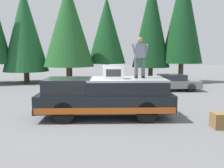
{
  "coord_description": "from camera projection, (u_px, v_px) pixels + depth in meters",
  "views": [
    {
      "loc": [
        -9.98,
        -0.56,
        2.7
      ],
      "look_at": [
        0.79,
        -0.9,
        1.35
      ],
      "focal_mm": 40.16,
      "sensor_mm": 36.0,
      "label": 1
    }
  ],
  "objects": [
    {
      "name": "conifer_left",
      "position": [
        151.0,
        23.0,
        23.11
      ],
      "size": [
        3.5,
        3.5,
        9.47
      ],
      "color": "#4C3826",
      "rests_on": "ground"
    },
    {
      "name": "ground_plane",
      "position": [
        91.0,
        119.0,
        10.22
      ],
      "size": [
        90.0,
        90.0,
        0.0
      ],
      "primitive_type": "plane",
      "color": "slate"
    },
    {
      "name": "conifer_far_left",
      "position": [
        183.0,
        14.0,
        22.61
      ],
      "size": [
        3.73,
        3.73,
        10.58
      ],
      "color": "#4C3826",
      "rests_on": "ground"
    },
    {
      "name": "wooden_crate",
      "position": [
        220.0,
        121.0,
        8.97
      ],
      "size": [
        0.56,
        0.56,
        0.56
      ],
      "primitive_type": "cube",
      "color": "olive",
      "rests_on": "ground"
    },
    {
      "name": "parked_car_grey",
      "position": [
        170.0,
        83.0,
        17.84
      ],
      "size": [
        1.64,
        4.1,
        1.16
      ],
      "color": "gray",
      "rests_on": "ground"
    },
    {
      "name": "conifer_right",
      "position": [
        25.0,
        30.0,
        22.22
      ],
      "size": [
        4.0,
        4.0,
        8.4
      ],
      "color": "#4C3826",
      "rests_on": "ground"
    },
    {
      "name": "conifer_center_left",
      "position": [
        107.0,
        30.0,
        23.27
      ],
      "size": [
        3.53,
        3.53,
        7.85
      ],
      "color": "#4C3826",
      "rests_on": "ground"
    },
    {
      "name": "pickup_truck",
      "position": [
        105.0,
        97.0,
        10.42
      ],
      "size": [
        2.01,
        5.54,
        1.65
      ],
      "color": "black",
      "rests_on": "ground"
    },
    {
      "name": "compressor_unit",
      "position": [
        113.0,
        72.0,
        10.14
      ],
      "size": [
        0.65,
        0.84,
        0.56
      ],
      "color": "white",
      "rests_on": "pickup_truck"
    },
    {
      "name": "conifer_center_right",
      "position": [
        68.0,
        25.0,
        21.36
      ],
      "size": [
        4.33,
        4.33,
        8.63
      ],
      "color": "#4C3826",
      "rests_on": "ground"
    },
    {
      "name": "person_on_truck_bed",
      "position": [
        140.0,
        56.0,
        10.38
      ],
      "size": [
        0.29,
        0.72,
        1.69
      ],
      "color": "#4C515B",
      "rests_on": "pickup_truck"
    }
  ]
}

